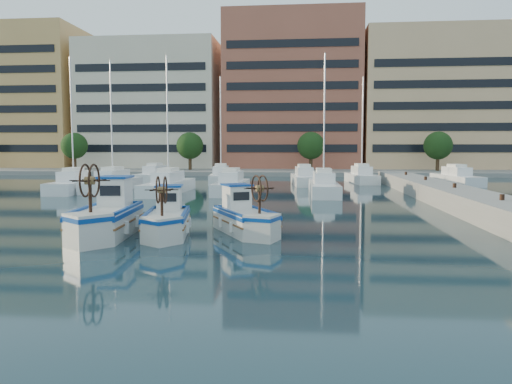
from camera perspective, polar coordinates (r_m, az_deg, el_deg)
name	(u,v)px	position (r m, az deg, el deg)	size (l,w,h in m)	color
ground	(227,241)	(20.53, -3.33, -5.63)	(300.00, 300.00, 0.00)	#193543
quay	(487,207)	(29.79, 24.90, -1.60)	(3.00, 60.00, 1.20)	gray
waterfront	(342,104)	(85.50, 9.82, 9.84)	(180.00, 40.00, 25.60)	gray
yacht_marina	(246,182)	(47.94, -1.20, 1.10)	(38.87, 22.93, 11.50)	white
fishing_boat_a	(108,215)	(22.62, -16.58, -2.58)	(2.55, 5.23, 3.20)	silver
fishing_boat_b	(167,218)	(22.19, -10.12, -2.96)	(2.42, 4.44, 2.69)	silver
fishing_boat_c	(244,216)	(22.40, -1.35, -2.80)	(3.45, 4.48, 2.70)	silver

